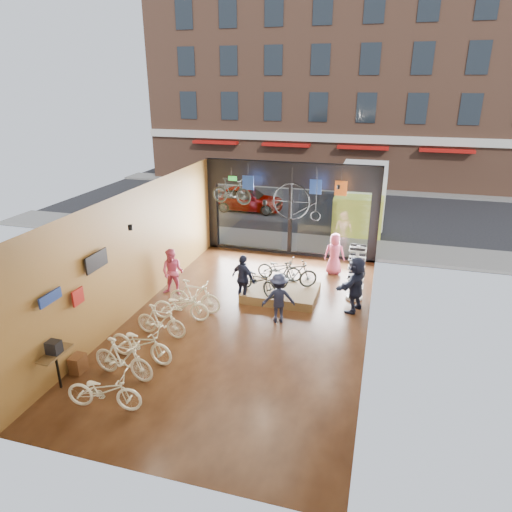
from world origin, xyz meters
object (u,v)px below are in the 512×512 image
at_px(floor_bike_2, 141,343).
at_px(sunglasses_rack, 356,272).
at_px(customer_2, 243,279).
at_px(hung_bike, 232,191).
at_px(display_platform, 281,293).
at_px(customer_3, 279,298).
at_px(display_bike_mid, 294,275).
at_px(floor_bike_3, 161,321).
at_px(floor_bike_4, 181,306).
at_px(floor_bike_5, 195,296).
at_px(penny_farthing, 299,203).
at_px(street_car, 247,198).
at_px(customer_4, 335,254).
at_px(customer_1, 173,272).
at_px(box_truck, 361,198).
at_px(floor_bike_1, 123,359).
at_px(floor_bike_0, 104,391).
at_px(display_bike_left, 258,280).
at_px(display_bike_right, 280,269).
at_px(customer_5, 355,284).

distance_m(floor_bike_2, sunglasses_rack, 7.16).
bearing_deg(customer_2, hung_bike, -39.31).
bearing_deg(display_platform, customer_3, -79.88).
bearing_deg(display_bike_mid, floor_bike_3, 110.19).
distance_m(floor_bike_4, display_platform, 3.47).
relative_size(floor_bike_3, floor_bike_5, 0.90).
xyz_separation_m(penny_farthing, hung_bike, (-2.46, -0.53, 0.43)).
bearing_deg(customer_2, street_car, -47.52).
distance_m(customer_4, sunglasses_rack, 2.13).
bearing_deg(customer_1, display_platform, 10.52).
bearing_deg(floor_bike_2, customer_4, -23.01).
bearing_deg(hung_bike, box_truck, -26.35).
bearing_deg(floor_bike_1, hung_bike, 5.45).
height_order(floor_bike_3, penny_farthing, penny_farthing).
distance_m(floor_bike_0, customer_1, 5.78).
relative_size(floor_bike_4, customer_2, 1.08).
bearing_deg(display_bike_left, customer_2, 143.87).
bearing_deg(street_car, hung_bike, -166.89).
xyz_separation_m(floor_bike_2, penny_farthing, (2.60, 7.43, 2.02)).
bearing_deg(floor_bike_2, penny_farthing, -12.39).
xyz_separation_m(floor_bike_1, display_bike_left, (1.99, 4.85, 0.24)).
distance_m(display_bike_right, customer_3, 2.40).
relative_size(display_bike_left, customer_2, 1.06).
bearing_deg(floor_bike_5, customer_5, -71.29).
height_order(customer_2, hung_bike, hung_bike).
height_order(floor_bike_2, customer_1, customer_1).
distance_m(floor_bike_0, display_bike_mid, 7.19).
bearing_deg(display_bike_mid, display_platform, 77.73).
height_order(floor_bike_3, customer_1, customer_1).
bearing_deg(customer_3, floor_bike_1, 31.49).
bearing_deg(street_car, customer_5, -147.34).
xyz_separation_m(customer_2, hung_bike, (-1.38, 3.01, 2.12)).
relative_size(display_bike_right, customer_1, 0.97).
xyz_separation_m(floor_bike_4, customer_5, (4.94, 2.02, 0.44)).
relative_size(floor_bike_1, customer_2, 1.04).
bearing_deg(customer_1, penny_farthing, 43.89).
bearing_deg(hung_bike, floor_bike_2, -174.61).
xyz_separation_m(box_truck, display_bike_left, (-2.60, -9.63, -0.60)).
bearing_deg(box_truck, sunglasses_rack, -87.14).
bearing_deg(display_bike_mid, box_truck, -37.85).
distance_m(street_car, hung_bike, 8.32).
bearing_deg(customer_5, floor_bike_3, -37.16).
height_order(customer_4, customer_5, customer_5).
height_order(floor_bike_3, floor_bike_5, floor_bike_5).
bearing_deg(customer_2, penny_farthing, -80.97).
bearing_deg(floor_bike_5, customer_4, -39.84).
xyz_separation_m(floor_bike_3, customer_5, (5.09, 3.03, 0.44)).
height_order(box_truck, floor_bike_0, box_truck).
relative_size(floor_bike_2, customer_4, 1.18).
bearing_deg(floor_bike_0, customer_4, -31.18).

